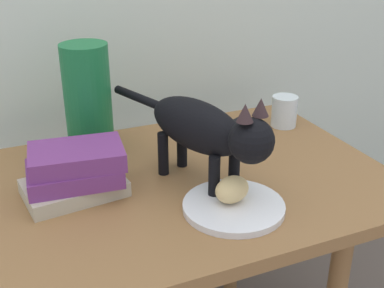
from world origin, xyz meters
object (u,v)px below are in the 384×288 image
Objects in this scene: book_stack at (75,172)px; green_vase at (88,100)px; side_table at (192,206)px; cat at (206,130)px; plate at (234,207)px; bread_roll at (232,189)px; tv_remote at (233,128)px; candle_jar at (284,113)px.

green_vase is at bearing 67.75° from book_stack.
cat is at bearing -79.34° from side_table.
plate is 2.56× the size of bread_roll.
plate is 0.45× the size of cat.
side_table is at bearing -165.46° from tv_remote.
candle_jar is at bearing 32.92° from cat.
side_table is at bearing -5.17° from book_stack.
book_stack is 0.62m from candle_jar.
candle_jar is at bearing -4.73° from green_vase.
bread_roll is at bearing -135.88° from candle_jar.
bread_roll is at bearing -82.41° from cat.
bread_roll is 0.94× the size of candle_jar.
side_table is 4.26× the size of plate.
book_stack is 2.60× the size of candle_jar.
candle_jar is at bearing 44.12° from bread_roll.
plate is 0.03m from bread_roll.
bread_roll is 0.14m from cat.
bread_roll is (0.00, 0.01, 0.03)m from plate.
side_table is at bearing -154.13° from candle_jar.
book_stack reaches higher than bread_roll.
plate is 0.76× the size of green_vase.
tv_remote is at bearing 62.49° from plate.
plate is 1.37× the size of tv_remote.
book_stack reaches higher than candle_jar.
plate is 0.93× the size of book_stack.
bread_roll is at bearing -61.30° from green_vase.
candle_jar is (0.33, 0.32, -0.00)m from bread_roll.
plate is at bearing -62.45° from green_vase.
side_table is 0.18m from plate.
candle_jar reaches higher than tv_remote.
candle_jar is (0.34, 0.22, -0.09)m from cat.
plate reaches higher than side_table.
book_stack is at bearing -112.25° from green_vase.
candle_jar is (0.35, 0.17, 0.12)m from side_table.
side_table is 0.41m from candle_jar.
plate is at bearing -145.80° from tv_remote.
book_stack is 0.49m from tv_remote.
plate is at bearing -99.72° from bread_roll.
cat is (-0.01, 0.11, 0.13)m from plate.
green_vase reaches higher than plate.
tv_remote is at bearing 173.40° from candle_jar.
green_vase is (-0.19, 0.26, 0.00)m from cat.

